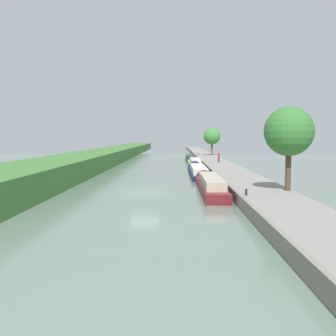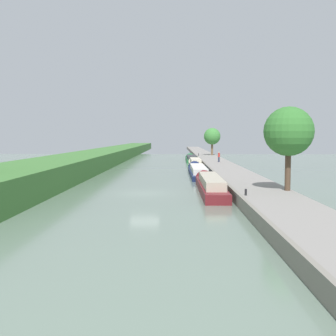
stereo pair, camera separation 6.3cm
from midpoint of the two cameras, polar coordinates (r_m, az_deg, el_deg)
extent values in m
plane|color=slate|center=(35.72, -3.22, -3.52)|extent=(160.00, 160.00, 0.00)
cube|color=#3D7033|center=(38.06, -20.09, -1.55)|extent=(7.63, 260.00, 2.30)
cube|color=gray|center=(36.20, 11.83, -2.84)|extent=(4.32, 260.00, 0.83)
cube|color=gray|center=(35.84, 8.24, -2.82)|extent=(0.25, 260.00, 0.88)
cube|color=maroon|center=(36.58, 5.91, -2.76)|extent=(1.91, 14.24, 0.75)
cube|color=#B2A893|center=(35.79, 6.02, -1.73)|extent=(1.57, 9.97, 0.72)
cone|color=maroon|center=(44.20, 5.08, -1.52)|extent=(1.82, 1.15, 1.82)
cube|color=#141E42|center=(52.49, 4.20, -0.70)|extent=(2.08, 15.84, 0.56)
cube|color=silver|center=(51.65, 4.25, -0.10)|extent=(1.71, 11.09, 0.66)
cone|color=#141E42|center=(60.99, 3.77, 0.01)|extent=(1.98, 1.25, 1.98)
cube|color=beige|center=(66.97, 3.79, 0.46)|extent=(1.87, 11.08, 0.71)
cube|color=beige|center=(66.38, 3.82, 1.03)|extent=(1.53, 7.76, 0.68)
cone|color=beige|center=(73.06, 3.57, 0.79)|extent=(1.78, 1.12, 1.78)
cube|color=#1E6033|center=(81.65, 3.26, 1.14)|extent=(2.08, 12.73, 0.62)
cube|color=#333338|center=(80.98, 3.28, 1.54)|extent=(1.71, 8.91, 0.58)
cone|color=#1E6033|center=(88.63, 3.10, 1.39)|extent=(1.98, 1.25, 1.98)
cylinder|color=#4C3828|center=(32.33, 16.27, 0.02)|extent=(0.43, 0.43, 3.43)
sphere|color=#33702D|center=(32.25, 16.37, 4.88)|extent=(3.71, 3.71, 3.71)
cylinder|color=brown|center=(91.16, 6.12, 2.77)|extent=(0.45, 0.45, 3.12)
sphere|color=#3D7F38|center=(91.12, 6.13, 4.37)|extent=(3.63, 3.63, 3.63)
cylinder|color=#282D42|center=(66.24, 7.06, 1.17)|extent=(0.26, 0.26, 0.82)
cylinder|color=#B22D28|center=(66.20, 7.07, 1.79)|extent=(0.34, 0.34, 0.62)
sphere|color=tan|center=(66.18, 7.07, 2.15)|extent=(0.22, 0.22, 0.22)
cylinder|color=black|center=(29.11, 10.75, -3.30)|extent=(0.16, 0.16, 0.45)
cylinder|color=black|center=(88.66, 4.26, 1.87)|extent=(0.16, 0.16, 0.45)
camera|label=1|loc=(0.03, -89.96, 0.00)|focal=44.17mm
camera|label=2|loc=(0.03, 90.04, 0.00)|focal=44.17mm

